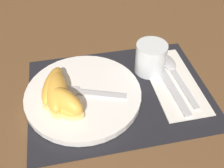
{
  "coord_description": "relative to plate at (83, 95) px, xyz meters",
  "views": [
    {
      "loc": [
        -0.1,
        -0.41,
        0.45
      ],
      "look_at": [
        -0.02,
        0.01,
        0.02
      ],
      "focal_mm": 42.0,
      "sensor_mm": 36.0,
      "label": 1
    }
  ],
  "objects": [
    {
      "name": "spoon",
      "position": [
        0.23,
        0.05,
        -0.0
      ],
      "size": [
        0.04,
        0.19,
        0.01
      ],
      "color": "#BCBCC1",
      "rests_on": "napkin"
    },
    {
      "name": "napkin",
      "position": [
        0.22,
        0.01,
        -0.01
      ],
      "size": [
        0.11,
        0.23,
        0.0
      ],
      "color": "white",
      "rests_on": "placemat"
    },
    {
      "name": "citrus_wedge_1",
      "position": [
        -0.06,
        -0.0,
        0.03
      ],
      "size": [
        0.05,
        0.13,
        0.04
      ],
      "color": "#F4DB84",
      "rests_on": "plate"
    },
    {
      "name": "juice_glass",
      "position": [
        0.18,
        0.06,
        0.03
      ],
      "size": [
        0.08,
        0.08,
        0.08
      ],
      "color": "silver",
      "rests_on": "placemat"
    },
    {
      "name": "fork",
      "position": [
        -0.0,
        0.0,
        0.01
      ],
      "size": [
        0.17,
        0.08,
        0.0
      ],
      "color": "#BCBCC1",
      "rests_on": "plate"
    },
    {
      "name": "plate",
      "position": [
        0.0,
        0.0,
        0.0
      ],
      "size": [
        0.26,
        0.26,
        0.02
      ],
      "color": "white",
      "rests_on": "placemat"
    },
    {
      "name": "ground_plane",
      "position": [
        0.08,
        0.0,
        -0.01
      ],
      "size": [
        3.0,
        3.0,
        0.0
      ],
      "primitive_type": "plane",
      "color": "brown"
    },
    {
      "name": "citrus_wedge_2",
      "position": [
        -0.05,
        -0.03,
        0.02
      ],
      "size": [
        0.11,
        0.12,
        0.03
      ],
      "color": "#F4DB84",
      "rests_on": "plate"
    },
    {
      "name": "citrus_wedge_3",
      "position": [
        -0.04,
        -0.04,
        0.03
      ],
      "size": [
        0.1,
        0.11,
        0.05
      ],
      "color": "#F4DB84",
      "rests_on": "plate"
    },
    {
      "name": "knife",
      "position": [
        0.2,
        0.0,
        -0.0
      ],
      "size": [
        0.03,
        0.22,
        0.01
      ],
      "color": "#BCBCC1",
      "rests_on": "napkin"
    },
    {
      "name": "citrus_wedge_0",
      "position": [
        -0.06,
        0.02,
        0.02
      ],
      "size": [
        0.07,
        0.12,
        0.04
      ],
      "color": "#F4DB84",
      "rests_on": "plate"
    },
    {
      "name": "placemat",
      "position": [
        0.08,
        0.0,
        -0.01
      ],
      "size": [
        0.41,
        0.31,
        0.0
      ],
      "color": "black",
      "rests_on": "ground_plane"
    }
  ]
}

